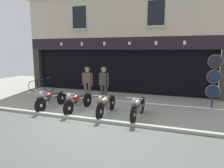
# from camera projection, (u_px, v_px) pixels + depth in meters

# --- Properties ---
(ground) EXTENTS (23.96, 22.00, 0.18)m
(ground) POSITION_uv_depth(u_px,v_px,m) (60.00, 130.00, 6.74)
(ground) COLOR #98978D
(shop_facade) EXTENTS (12.26, 4.42, 5.91)m
(shop_facade) POSITION_uv_depth(u_px,v_px,m) (126.00, 64.00, 13.93)
(shop_facade) COLOR black
(shop_facade) RESTS_ON ground
(motorcycle_left) EXTENTS (0.62, 2.08, 0.91)m
(motorcycle_left) POSITION_uv_depth(u_px,v_px,m) (51.00, 99.00, 9.04)
(motorcycle_left) COLOR black
(motorcycle_left) RESTS_ON ground
(motorcycle_center_left) EXTENTS (0.62, 2.06, 0.91)m
(motorcycle_center_left) POSITION_uv_depth(u_px,v_px,m) (78.00, 102.00, 8.64)
(motorcycle_center_left) COLOR black
(motorcycle_center_left) RESTS_ON ground
(motorcycle_center) EXTENTS (0.62, 2.01, 0.92)m
(motorcycle_center) POSITION_uv_depth(u_px,v_px,m) (106.00, 104.00, 8.16)
(motorcycle_center) COLOR black
(motorcycle_center) RESTS_ON ground
(motorcycle_center_right) EXTENTS (0.62, 2.02, 0.93)m
(motorcycle_center_right) POSITION_uv_depth(u_px,v_px,m) (138.00, 107.00, 7.74)
(motorcycle_center_right) COLOR black
(motorcycle_center_right) RESTS_ON ground
(salesman_left) EXTENTS (0.55, 0.35, 1.70)m
(salesman_left) POSITION_uv_depth(u_px,v_px,m) (87.00, 82.00, 10.66)
(salesman_left) COLOR brown
(salesman_left) RESTS_ON ground
(shopkeeper_center) EXTENTS (0.55, 0.33, 1.76)m
(shopkeeper_center) POSITION_uv_depth(u_px,v_px,m) (104.00, 83.00, 9.92)
(shopkeeper_center) COLOR #38332D
(shopkeeper_center) RESTS_ON ground
(tyre_sign_pole) EXTENTS (0.61, 0.06, 2.38)m
(tyre_sign_pole) POSITION_uv_depth(u_px,v_px,m) (214.00, 77.00, 9.01)
(tyre_sign_pole) COLOR #232328
(tyre_sign_pole) RESTS_ON ground
(advert_board_near) EXTENTS (0.77, 0.03, 1.05)m
(advert_board_near) POSITION_uv_depth(u_px,v_px,m) (73.00, 65.00, 13.44)
(advert_board_near) COLOR silver
(advert_board_far) EXTENTS (0.76, 0.03, 1.02)m
(advert_board_far) POSITION_uv_depth(u_px,v_px,m) (56.00, 64.00, 13.85)
(advert_board_far) COLOR silver
(leaning_bicycle) EXTENTS (1.76, 0.50, 0.93)m
(leaning_bicycle) POSITION_uv_depth(u_px,v_px,m) (41.00, 86.00, 12.82)
(leaning_bicycle) COLOR black
(leaning_bicycle) RESTS_ON ground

